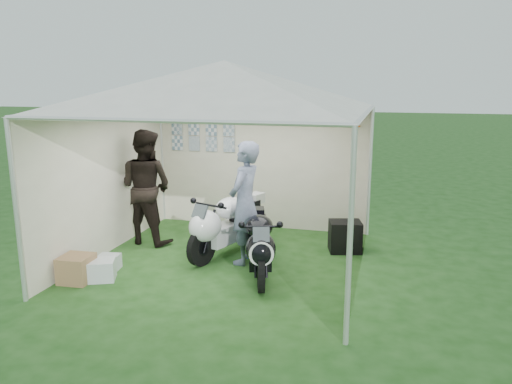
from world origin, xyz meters
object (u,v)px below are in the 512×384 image
Objects in this scene: crate_3 at (75,273)px; paddock_stand at (258,249)px; person_dark_jacket at (146,187)px; motorcycle_white at (225,223)px; motorcycle_black at (260,243)px; person_blue_jacket at (245,203)px; canopy_tent at (225,91)px; crate_0 at (99,270)px; crate_1 at (77,269)px; equipment_box at (345,236)px; crate_2 at (109,262)px.

paddock_stand is at bearing 37.76° from crate_3.
paddock_stand is 0.17× the size of person_dark_jacket.
motorcycle_white is at bearing -173.87° from paddock_stand.
motorcycle_black is 2.57m from crate_3.
person_dark_jacket is at bearing -96.21° from person_blue_jacket.
canopy_tent reaches higher than crate_0.
crate_0 is 1.04× the size of crate_1.
motorcycle_black is 0.94× the size of person_blue_jacket.
canopy_tent is 2.33m from person_dark_jacket.
canopy_tent is 3.03m from equipment_box.
person_blue_jacket reaches higher than motorcycle_black.
canopy_tent is 3.08m from crate_0.
crate_2 is (-1.57, -0.79, -2.46)m from canopy_tent.
canopy_tent is 2.50m from paddock_stand.
motorcycle_black is 4.07× the size of crate_0.
motorcycle_white is 2.32m from crate_3.
motorcycle_white is at bearing -159.46° from equipment_box.
crate_3 reaches higher than paddock_stand.
motorcycle_black is (0.76, -0.72, -0.03)m from motorcycle_white.
person_dark_jacket is at bearing -170.93° from motorcycle_white.
canopy_tent is at bearing 26.74° from crate_2.
equipment_box is at bearing 27.92° from crate_2.
person_dark_jacket is 4.87× the size of crate_3.
canopy_tent is 3.29m from crate_3.
crate_3 is at bearing -176.70° from motorcycle_black.
motorcycle_white is 4.63× the size of crate_3.
person_blue_jacket is at bearing -114.51° from paddock_stand.
canopy_tent reaches higher than crate_1.
equipment_box is (3.31, 0.41, -0.72)m from person_dark_jacket.
crate_2 is at bearing 102.17° from crate_0.
canopy_tent reaches higher than crate_3.
person_blue_jacket is 2.18m from crate_2.
canopy_tent is 11.26× the size of equipment_box.
crate_0 is at bearing -146.32° from equipment_box.
canopy_tent is 3.24m from crate_1.
equipment_box reaches higher than crate_0.
crate_1 reaches higher than crate_0.
equipment_box reaches higher than crate_1.
motorcycle_black is at bearing 19.45° from crate_1.
person_blue_jacket is at bearing 34.49° from crate_3.
crate_1 is 0.56m from crate_2.
person_blue_jacket is (0.28, 0.04, -1.65)m from canopy_tent.
equipment_box is (1.06, 1.41, -0.24)m from motorcycle_black.
equipment_box is 3.70m from crate_2.
crate_1 is (-0.27, -0.13, 0.04)m from crate_0.
person_blue_jacket is at bearing -147.70° from equipment_box.
motorcycle_black is 5.15× the size of paddock_stand.
person_dark_jacket reaches higher than motorcycle_white.
person_dark_jacket is at bearing 173.90° from paddock_stand.
crate_0 is at bearing 32.69° from crate_3.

